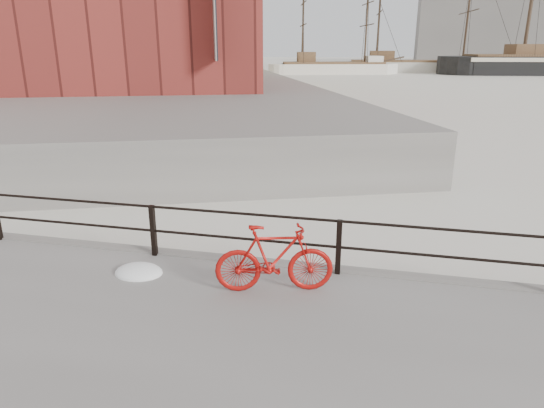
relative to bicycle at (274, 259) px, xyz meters
The scene contains 8 objects.
far_quay 81.22m from the bicycle, 115.96° to the left, with size 24.00×150.00×1.80m, color gray.
bicycle is the anchor object (origin of this frame).
schooner_mid 82.08m from the bicycle, 85.53° to the left, with size 31.14×13.17×22.20m, color beige, non-canonical shape.
schooner_left 73.58m from the bicycle, 95.55° to the left, with size 21.80×9.91×16.81m, color silver, non-canonical shape.
workboat_near 35.81m from the bicycle, 120.93° to the left, with size 11.92×3.97×7.00m, color black, non-canonical shape.
workboat_far 52.92m from the bicycle, 122.45° to the left, with size 10.24×3.54×7.00m, color black, non-canonical shape.
apartment_brick 116.84m from the bicycle, 115.75° to the left, with size 24.00×15.00×21.20m, color brown.
industrial_west 143.36m from the bicycle, 80.17° to the left, with size 32.00×18.00×18.00m, color gray.
Camera 1 is at (-2.86, -7.97, 4.17)m, focal length 32.00 mm.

